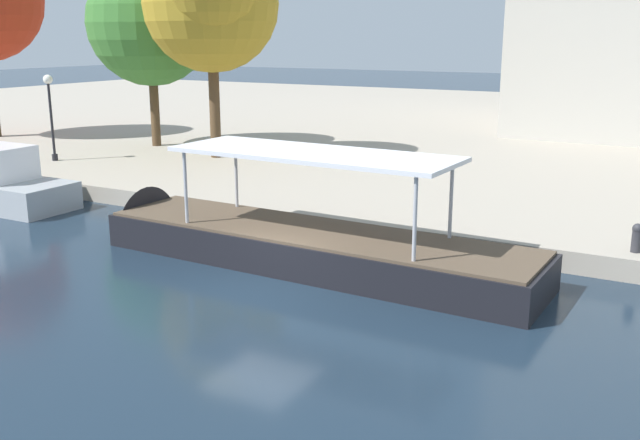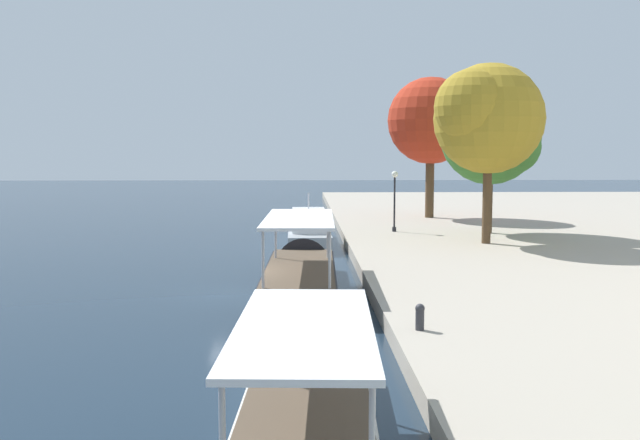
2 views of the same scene
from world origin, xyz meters
name	(u,v)px [view 1 (image 1 of 2)]	position (x,y,z in m)	size (l,w,h in m)	color
ground_plane	(259,290)	(0.00, 0.00, 0.00)	(220.00, 220.00, 0.00)	#192838
dock_promenade	(545,132)	(0.00, 32.71, 0.32)	(120.00, 55.00, 0.64)	#A39989
tour_boat_1	(284,247)	(-0.78, 2.45, 0.41)	(14.21, 3.33, 4.33)	black
mooring_bollard_1	(637,237)	(8.21, 6.02, 1.07)	(0.29, 0.29, 0.80)	#2D2D33
lamp_post	(50,106)	(-17.22, 8.60, 3.18)	(0.42, 0.42, 3.95)	black
tree_0	(213,1)	(-11.06, 13.01, 7.84)	(6.23, 6.40, 10.19)	#4C3823
tree_3	(154,26)	(-16.24, 14.75, 6.78)	(6.37, 6.37, 9.48)	#4C3823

